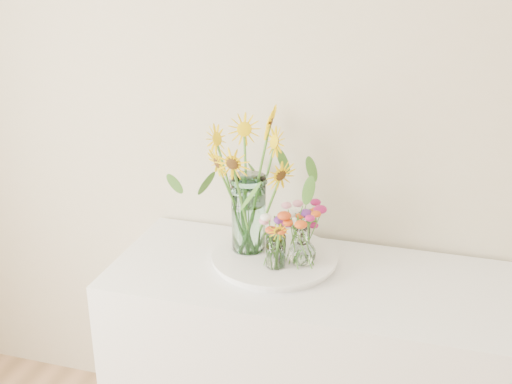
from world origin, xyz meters
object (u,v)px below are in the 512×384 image
counter (305,379)px  small_vase_a (276,252)px  mason_jar (249,214)px  small_vase_b (302,246)px  small_vase_c (302,239)px  tray (274,259)px

counter → small_vase_a: bearing=-167.0°
mason_jar → small_vase_b: size_ratio=2.01×
counter → small_vase_c: bearing=112.9°
small_vase_a → small_vase_b: 0.10m
tray → small_vase_b: (0.11, -0.03, 0.08)m
tray → small_vase_c: bearing=37.5°
counter → tray: (-0.14, 0.05, 0.46)m
tray → small_vase_b: 0.14m
mason_jar → tray: bearing=-13.6°
counter → mason_jar: size_ratio=4.85×
tray → small_vase_b: size_ratio=3.00×
small_vase_c → small_vase_b: bearing=-77.9°
tray → small_vase_a: small_vase_a is taller
small_vase_b → small_vase_a: bearing=-148.8°
counter → small_vase_b: small_vase_b is taller
tray → small_vase_c: size_ratio=4.37×
counter → tray: 0.48m
small_vase_a → small_vase_b: bearing=31.2°
counter → small_vase_c: 0.54m
mason_jar → small_vase_a: mason_jar is taller
small_vase_c → counter: bearing=-67.1°
counter → small_vase_b: (-0.03, 0.02, 0.55)m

